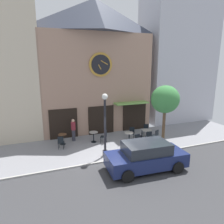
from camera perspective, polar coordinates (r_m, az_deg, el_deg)
ground_plane at (r=12.19m, az=2.63°, el=-14.72°), size 24.14×11.71×0.13m
clock_building at (r=17.62m, az=-4.41°, el=12.53°), size 9.08×3.69×10.54m
neighbor_building_right at (r=22.30m, az=17.22°, el=12.91°), size 6.86×3.88×11.54m
street_lamp at (r=12.71m, az=-1.92°, el=-3.63°), size 0.36×0.36×3.94m
street_tree at (r=14.14m, az=14.30°, el=3.25°), size 1.92×1.73×4.28m
cafe_table_near_curb at (r=15.40m, az=-13.32°, el=-6.84°), size 0.60×0.60×0.76m
cafe_table_center_left at (r=15.46m, az=-5.03°, el=-6.36°), size 0.63×0.63×0.77m
cafe_table_leftmost at (r=15.40m, az=4.67°, el=-6.45°), size 0.65×0.65×0.75m
cafe_table_rightmost at (r=16.22m, az=9.45°, el=-5.48°), size 0.77×0.77×0.72m
cafe_chair_right_end at (r=16.12m, az=5.42°, el=-5.48°), size 0.55×0.55×0.90m
cafe_chair_outer at (r=14.59m, az=-13.76°, el=-7.86°), size 0.49×0.49×0.90m
cafe_chair_mid_row at (r=15.46m, az=10.00°, el=-6.45°), size 0.48×0.48×0.90m
cafe_chair_curbside at (r=17.02m, az=9.28°, el=-4.57°), size 0.54×0.54×0.90m
cafe_chair_under_awning at (r=15.28m, az=-2.07°, el=-6.49°), size 0.56×0.56×0.90m
cafe_chair_near_lamp at (r=15.84m, az=11.83°, el=-6.06°), size 0.53×0.53×0.90m
cafe_chair_corner at (r=14.80m, az=6.65°, el=-7.25°), size 0.46×0.46×0.90m
cafe_chair_facing_street at (r=15.44m, az=7.80°, el=-6.39°), size 0.52×0.52×0.90m
pedestrian_maroon at (r=15.80m, az=-10.47°, el=-4.76°), size 0.35×0.35×1.67m
parked_car_navy at (r=11.72m, az=9.25°, el=-11.81°), size 4.40×2.22×1.55m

